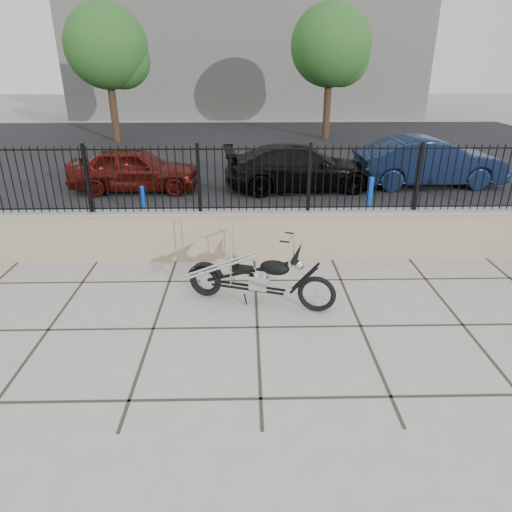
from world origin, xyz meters
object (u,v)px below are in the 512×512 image
object	(u,v)px
car_black	(301,167)
chopper_motorcycle	(256,264)
car_red	(135,169)
car_blue	(429,162)

from	to	relation	value
car_black	chopper_motorcycle	bearing A→B (deg)	163.22
chopper_motorcycle	car_black	world-z (taller)	chopper_motorcycle
car_black	car_red	bearing A→B (deg)	85.70
car_red	car_black	world-z (taller)	car_black
car_red	car_blue	xyz separation A→B (m)	(8.65, 0.39, 0.09)
chopper_motorcycle	car_red	size ratio (longest dim) A/B	0.61
car_red	car_blue	size ratio (longest dim) A/B	0.84
chopper_motorcycle	car_blue	size ratio (longest dim) A/B	0.52
chopper_motorcycle	car_black	distance (m)	6.92
car_red	chopper_motorcycle	bearing A→B (deg)	-154.21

